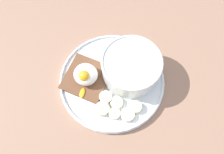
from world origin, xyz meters
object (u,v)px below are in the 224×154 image
object	(u,v)px
toast_slice	(87,78)
banana_slice_back	(128,115)
oatmeal_bowl	(131,67)
banana_slice_right	(136,107)
poached_egg	(85,75)
banana_slice_inner	(105,97)
banana_slice_front	(117,103)
banana_slice_outer	(102,109)
banana_slice_left	(114,113)

from	to	relation	value
toast_slice	banana_slice_back	world-z (taller)	same
oatmeal_bowl	banana_slice_right	xyz separation A→B (cm)	(6.59, -6.46, -2.52)
poached_egg	banana_slice_inner	bearing A→B (deg)	-5.98
toast_slice	banana_slice_front	bearing A→B (deg)	-0.55
toast_slice	banana_slice_front	size ratio (longest dim) A/B	3.61
banana_slice_back	poached_egg	bearing A→B (deg)	177.35
banana_slice_front	banana_slice_right	xyz separation A→B (cm)	(4.12, 1.93, 0.21)
banana_slice_inner	banana_slice_outer	xyz separation A→B (cm)	(1.22, -2.61, 0.08)
toast_slice	banana_slice_right	size ratio (longest dim) A/B	3.22
banana_slice_left	oatmeal_bowl	bearing A→B (deg)	109.04
toast_slice	banana_slice_inner	bearing A→B (deg)	-7.12
oatmeal_bowl	banana_slice_inner	xyz separation A→B (cm)	(-0.41, -9.15, -2.54)
banana_slice_right	banana_slice_inner	size ratio (longest dim) A/B	0.92
banana_slice_back	banana_slice_right	distance (cm)	2.63
banana_slice_back	banana_slice_outer	world-z (taller)	banana_slice_outer
poached_egg	banana_slice_front	size ratio (longest dim) A/B	2.23
oatmeal_bowl	poached_egg	xyz separation A→B (cm)	(-7.10, -8.45, -0.15)
banana_slice_left	banana_slice_outer	bearing A→B (deg)	-161.42
toast_slice	banana_slice_right	xyz separation A→B (cm)	(13.78, 1.84, -0.01)
toast_slice	banana_slice_outer	bearing A→B (deg)	-23.40
banana_slice_left	banana_slice_outer	world-z (taller)	banana_slice_outer
toast_slice	poached_egg	distance (cm)	2.36
banana_slice_right	banana_slice_outer	xyz separation A→B (cm)	(-5.78, -5.30, 0.06)
oatmeal_bowl	banana_slice_right	distance (cm)	9.57
banana_slice_back	banana_slice_right	bearing A→B (deg)	82.46
banana_slice_right	poached_egg	bearing A→B (deg)	-171.76
banana_slice_inner	banana_slice_front	bearing A→B (deg)	14.65
poached_egg	banana_slice_front	xyz separation A→B (cm)	(9.57, 0.05, -2.57)
oatmeal_bowl	banana_slice_front	xyz separation A→B (cm)	(2.47, -8.40, -2.72)
banana_slice_inner	banana_slice_right	bearing A→B (deg)	20.97
poached_egg	banana_slice_left	distance (cm)	11.35
oatmeal_bowl	banana_slice_back	xyz separation A→B (cm)	(6.25, -9.07, -2.59)
banana_slice_left	banana_slice_inner	world-z (taller)	banana_slice_inner
banana_slice_front	banana_slice_right	world-z (taller)	banana_slice_right
banana_slice_front	banana_slice_left	world-z (taller)	banana_slice_left
toast_slice	banana_slice_front	distance (cm)	9.66
banana_slice_front	banana_slice_outer	xyz separation A→B (cm)	(-1.66, -3.37, 0.26)
banana_slice_back	banana_slice_right	world-z (taller)	banana_slice_right
poached_egg	banana_slice_inner	world-z (taller)	poached_egg
banana_slice_back	banana_slice_outer	bearing A→B (deg)	-153.65
banana_slice_back	banana_slice_right	xyz separation A→B (cm)	(0.34, 2.60, 0.07)
poached_egg	banana_slice_right	bearing A→B (deg)	8.24
oatmeal_bowl	banana_slice_inner	distance (cm)	9.51
banana_slice_inner	banana_slice_outer	distance (cm)	2.88
toast_slice	banana_slice_left	distance (cm)	11.18
banana_slice_front	banana_slice_outer	bearing A→B (deg)	-116.29
banana_slice_left	banana_slice_inner	bearing A→B (deg)	158.46
banana_slice_back	banana_slice_outer	xyz separation A→B (cm)	(-5.44, -2.69, 0.13)
banana_slice_left	banana_slice_right	xyz separation A→B (cm)	(2.87, 4.32, 0.10)
poached_egg	banana_slice_back	size ratio (longest dim) A/B	1.87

